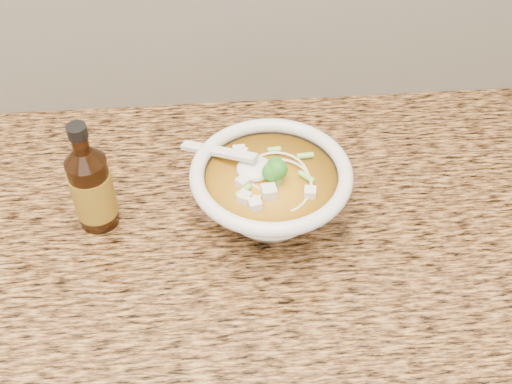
{
  "coord_description": "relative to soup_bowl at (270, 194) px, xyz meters",
  "views": [
    {
      "loc": [
        0.19,
        1.11,
        1.58
      ],
      "look_at": [
        0.24,
        1.71,
        0.96
      ],
      "focal_mm": 45.0,
      "sensor_mm": 36.0,
      "label": 1
    }
  ],
  "objects": [
    {
      "name": "hot_sauce_bottle",
      "position": [
        -0.24,
        0.02,
        0.01
      ],
      "size": [
        0.07,
        0.07,
        0.17
      ],
      "rotation": [
        0.0,
        0.0,
        -0.2
      ],
      "color": "black",
      "rests_on": "counter_slab"
    },
    {
      "name": "soup_bowl",
      "position": [
        0.0,
        0.0,
        0.0
      ],
      "size": [
        0.23,
        0.22,
        0.12
      ],
      "rotation": [
        0.0,
        0.0,
        -0.06
      ],
      "color": "silver",
      "rests_on": "counter_slab"
    },
    {
      "name": "counter_slab",
      "position": [
        -0.26,
        -0.03,
        -0.07
      ],
      "size": [
        4.0,
        0.68,
        0.04
      ],
      "primitive_type": "cube",
      "color": "#A5733C",
      "rests_on": "cabinet"
    }
  ]
}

